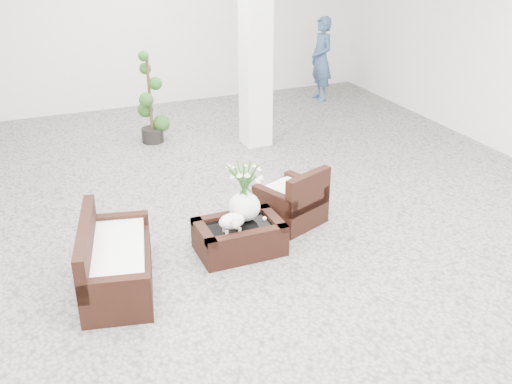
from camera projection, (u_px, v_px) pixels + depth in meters
name	position (u px, v px, depth m)	size (l,w,h in m)	color
ground	(253.00, 238.00, 6.64)	(11.00, 11.00, 0.00)	gray
column	(256.00, 30.00, 8.65)	(0.40, 0.40, 3.50)	white
coffee_table	(239.00, 238.00, 6.33)	(0.90, 0.60, 0.31)	black
sheep_figurine	(232.00, 223.00, 6.10)	(0.28, 0.23, 0.21)	white
planter_narcissus	(244.00, 186.00, 6.21)	(0.44, 0.44, 0.80)	white
tealight	(265.00, 218.00, 6.38)	(0.04, 0.04, 0.03)	white
armchair	(291.00, 195.00, 6.86)	(0.66, 0.63, 0.70)	black
loveseat	(116.00, 255.00, 5.66)	(1.31, 0.63, 0.70)	black
topiary	(150.00, 98.00, 9.14)	(0.38, 0.38, 1.43)	#204516
shopper	(321.00, 59.00, 11.23)	(0.58, 0.38, 1.58)	#344F74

